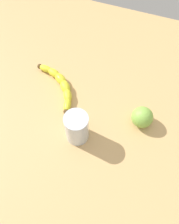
# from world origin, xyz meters

# --- Properties ---
(wooden_tabletop) EXTENTS (1.20, 1.20, 0.03)m
(wooden_tabletop) POSITION_xyz_m (0.00, 0.00, 0.01)
(wooden_tabletop) COLOR tan
(wooden_tabletop) RESTS_ON ground
(banana) EXTENTS (0.19, 0.17, 0.03)m
(banana) POSITION_xyz_m (0.11, -0.10, 0.05)
(banana) COLOR yellow
(banana) RESTS_ON wooden_tabletop
(smoothie_glass) EXTENTS (0.07, 0.07, 0.11)m
(smoothie_glass) POSITION_xyz_m (-0.02, 0.06, 0.08)
(smoothie_glass) COLOR silver
(smoothie_glass) RESTS_ON wooden_tabletop
(green_apple_fruit) EXTENTS (0.07, 0.07, 0.07)m
(green_apple_fruit) POSITION_xyz_m (-0.20, -0.05, 0.06)
(green_apple_fruit) COLOR #84B747
(green_apple_fruit) RESTS_ON wooden_tabletop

